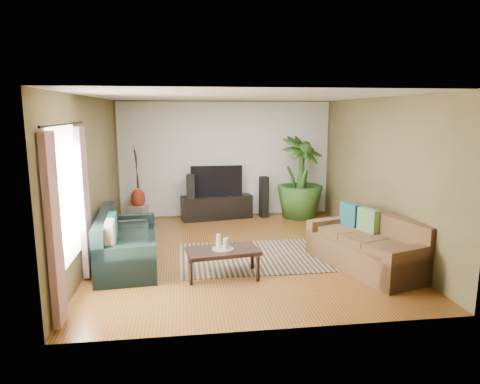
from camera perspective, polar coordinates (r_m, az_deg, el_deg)
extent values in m
plane|color=#925825|center=(7.65, 0.20, -8.03)|extent=(5.50, 5.50, 0.00)
plane|color=white|center=(7.25, 0.21, 12.63)|extent=(5.50, 5.50, 0.00)
plane|color=brown|center=(10.03, -1.92, 4.37)|extent=(5.00, 0.00, 5.00)
plane|color=brown|center=(4.67, 4.77, -3.06)|extent=(5.00, 0.00, 5.00)
plane|color=brown|center=(7.42, -19.31, 1.52)|extent=(0.00, 5.50, 5.50)
plane|color=brown|center=(8.05, 18.14, 2.27)|extent=(0.00, 5.50, 5.50)
plane|color=white|center=(10.03, -1.91, 4.37)|extent=(4.90, 0.00, 4.90)
plane|color=white|center=(5.87, -22.24, -0.48)|extent=(0.00, 1.80, 1.80)
cube|color=gray|center=(5.21, -23.56, -4.75)|extent=(0.08, 0.35, 2.20)
cube|color=gray|center=(6.62, -20.07, -1.34)|extent=(0.08, 0.35, 2.20)
cylinder|color=black|center=(5.76, -22.39, 8.35)|extent=(0.03, 1.90, 0.03)
cube|color=black|center=(7.21, -14.76, -6.02)|extent=(1.05, 2.13, 0.85)
cube|color=brown|center=(7.09, 16.38, -6.40)|extent=(1.46, 2.16, 0.85)
cube|color=#9E815D|center=(7.41, 1.68, -8.62)|extent=(2.51, 1.79, 0.01)
cube|color=black|center=(6.51, -2.30, -9.43)|extent=(1.13, 0.73, 0.43)
cylinder|color=gray|center=(6.44, -2.32, -7.57)|extent=(0.33, 0.33, 0.01)
cylinder|color=#F2E4CD|center=(6.43, -2.88, -6.55)|extent=(0.07, 0.07, 0.21)
cylinder|color=#E9E3C5|center=(6.38, -1.93, -6.91)|extent=(0.07, 0.07, 0.16)
cylinder|color=beige|center=(6.48, -1.75, -6.76)|extent=(0.07, 0.07, 0.13)
cube|color=black|center=(9.95, -3.12, -2.01)|extent=(1.67, 0.75, 0.54)
cube|color=black|center=(9.83, -3.16, 1.51)|extent=(1.18, 0.06, 0.70)
cube|color=black|center=(9.69, -6.46, -0.79)|extent=(0.23, 0.25, 1.07)
cube|color=black|center=(10.05, 3.20, -0.65)|extent=(0.22, 0.23, 0.96)
imported|color=#29531B|center=(10.00, 8.01, 1.92)|extent=(1.47, 1.47, 1.89)
cylinder|color=black|center=(10.16, 7.90, -2.60)|extent=(0.35, 0.35, 0.27)
cube|color=gray|center=(10.00, -13.37, -2.77)|extent=(0.44, 0.44, 0.36)
ellipsoid|color=maroon|center=(9.92, -13.45, -0.86)|extent=(0.32, 0.32, 0.45)
cube|color=brown|center=(8.23, -14.08, -5.09)|extent=(0.55, 0.55, 0.52)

